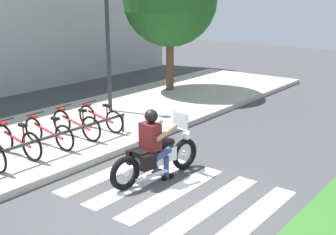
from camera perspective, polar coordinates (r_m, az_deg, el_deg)
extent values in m
plane|color=#424244|center=(7.77, -2.04, -11.34)|extent=(48.00, 48.00, 0.00)
cube|color=#B7B2A8|center=(10.87, -19.99, -3.77)|extent=(24.00, 4.40, 0.15)
cube|color=white|center=(7.45, 10.84, -12.92)|extent=(2.80, 0.40, 0.01)
cube|color=white|center=(7.79, 5.53, -11.32)|extent=(2.80, 0.40, 0.01)
cube|color=white|center=(8.20, 0.76, -9.78)|extent=(2.80, 0.40, 0.01)
cube|color=white|center=(8.66, -3.49, -8.35)|extent=(2.80, 0.40, 0.01)
cube|color=white|center=(9.17, -7.26, -7.02)|extent=(2.80, 0.40, 0.01)
torus|color=black|center=(9.13, 2.17, -4.78)|extent=(0.68, 0.24, 0.67)
cylinder|color=silver|center=(9.13, 2.17, -4.78)|extent=(0.14, 0.12, 0.12)
torus|color=black|center=(8.21, -5.67, -7.29)|extent=(0.68, 0.24, 0.67)
cylinder|color=silver|center=(8.21, -5.67, -7.29)|extent=(0.14, 0.12, 0.12)
cube|color=silver|center=(8.60, -1.54, -5.12)|extent=(0.88, 0.42, 0.28)
ellipsoid|color=black|center=(8.65, -0.48, -3.43)|extent=(0.56, 0.37, 0.22)
cube|color=black|center=(8.42, -2.65, -4.51)|extent=(0.60, 0.37, 0.10)
cube|color=black|center=(8.52, -4.47, -5.07)|extent=(0.34, 0.17, 0.28)
cube|color=black|center=(8.20, -2.59, -5.90)|extent=(0.34, 0.17, 0.28)
cylinder|color=silver|center=(8.84, 1.49, -1.48)|extent=(0.14, 0.62, 0.03)
sphere|color=white|center=(9.03, 2.42, -2.43)|extent=(0.18, 0.18, 0.18)
cube|color=silver|center=(8.81, 1.64, -0.32)|extent=(0.11, 0.40, 0.32)
cylinder|color=silver|center=(8.42, -2.06, -7.59)|extent=(0.76, 0.21, 0.08)
cube|color=#591919|center=(8.36, -2.35, -2.48)|extent=(0.33, 0.44, 0.52)
sphere|color=black|center=(8.26, -2.22, 0.20)|extent=(0.26, 0.26, 0.26)
cylinder|color=#9E7051|center=(8.63, -2.11, -1.33)|extent=(0.53, 0.18, 0.26)
cylinder|color=#9E7051|center=(8.31, -0.17, -2.00)|extent=(0.53, 0.18, 0.26)
cylinder|color=navy|center=(8.68, -2.23, -4.28)|extent=(0.46, 0.22, 0.24)
cylinder|color=navy|center=(8.87, -1.61, -6.05)|extent=(0.11, 0.11, 0.48)
cube|color=black|center=(8.97, -1.40, -7.19)|extent=(0.25, 0.14, 0.08)
cylinder|color=navy|center=(8.45, -0.84, -4.84)|extent=(0.46, 0.22, 0.24)
cylinder|color=navy|center=(8.64, -0.23, -6.65)|extent=(0.11, 0.11, 0.48)
cube|color=black|center=(8.75, -0.03, -7.80)|extent=(0.25, 0.14, 0.08)
torus|color=black|center=(10.30, -20.73, -2.55)|extent=(0.09, 0.65, 0.65)
torus|color=black|center=(9.55, -17.43, -3.66)|extent=(0.09, 0.65, 0.65)
cylinder|color=red|center=(9.90, -19.18, -2.72)|extent=(0.11, 0.86, 0.24)
cylinder|color=red|center=(9.66, -18.42, -2.07)|extent=(0.04, 0.04, 0.40)
cube|color=black|center=(9.60, -18.52, -0.95)|extent=(0.11, 0.21, 0.06)
cylinder|color=black|center=(10.10, -20.65, -0.34)|extent=(0.48, 0.06, 0.03)
cube|color=red|center=(10.20, -20.92, -0.68)|extent=(0.10, 0.28, 0.04)
torus|color=black|center=(10.75, -17.22, -1.55)|extent=(0.08, 0.62, 0.62)
torus|color=black|center=(9.96, -13.43, -2.63)|extent=(0.08, 0.62, 0.62)
cylinder|color=red|center=(10.33, -15.42, -1.74)|extent=(0.11, 0.95, 0.26)
cylinder|color=red|center=(10.09, -14.51, -1.16)|extent=(0.04, 0.04, 0.38)
cube|color=black|center=(10.04, -14.59, -0.13)|extent=(0.11, 0.21, 0.06)
cylinder|color=black|center=(10.56, -17.04, 0.47)|extent=(0.48, 0.06, 0.03)
cube|color=red|center=(10.66, -17.36, 0.17)|extent=(0.10, 0.28, 0.04)
torus|color=black|center=(11.19, -13.78, -0.57)|extent=(0.09, 0.63, 0.63)
torus|color=black|center=(10.46, -10.05, -1.49)|extent=(0.09, 0.63, 0.63)
cylinder|color=red|center=(10.80, -11.99, -0.69)|extent=(0.11, 0.92, 0.25)
cylinder|color=red|center=(10.58, -11.09, -0.09)|extent=(0.04, 0.04, 0.39)
cube|color=black|center=(10.53, -11.15, 0.92)|extent=(0.11, 0.21, 0.06)
cylinder|color=black|center=(11.01, -13.56, 1.43)|extent=(0.48, 0.06, 0.03)
cube|color=red|center=(11.10, -13.89, 1.12)|extent=(0.10, 0.28, 0.04)
torus|color=black|center=(11.66, -10.54, 0.19)|extent=(0.08, 0.59, 0.59)
torus|color=black|center=(11.02, -7.05, -0.58)|extent=(0.08, 0.59, 0.59)
cylinder|color=red|center=(11.32, -8.86, 0.11)|extent=(0.11, 0.85, 0.24)
cylinder|color=red|center=(11.12, -8.00, 0.66)|extent=(0.04, 0.04, 0.36)
cube|color=black|center=(11.08, -8.04, 1.56)|extent=(0.11, 0.21, 0.06)
cylinder|color=black|center=(11.50, -10.31, 1.99)|extent=(0.48, 0.06, 0.03)
cube|color=red|center=(11.58, -10.62, 1.72)|extent=(0.10, 0.28, 0.04)
cylinder|color=#333338|center=(9.44, -17.38, -3.11)|extent=(5.47, 0.07, 0.07)
cylinder|color=#333338|center=(11.15, -5.96, -0.77)|extent=(0.06, 0.06, 0.45)
cylinder|color=#2D2D33|center=(12.97, -7.84, 8.29)|extent=(0.12, 0.12, 3.74)
cylinder|color=brown|center=(15.90, 0.25, 7.07)|extent=(0.28, 0.28, 2.23)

